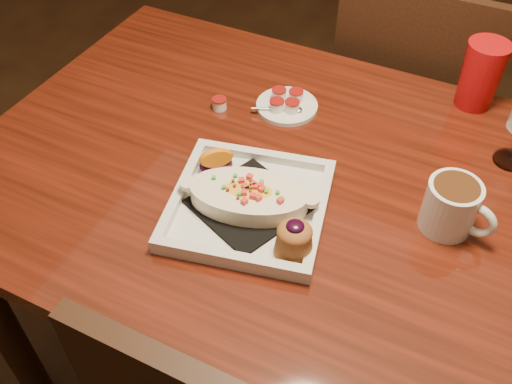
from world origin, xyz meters
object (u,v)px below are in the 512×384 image
at_px(table, 335,226).
at_px(red_tumbler, 481,75).
at_px(chair_far, 407,112).
at_px(plate, 252,204).
at_px(coffee_mug, 452,206).
at_px(saucer, 286,104).

distance_m(table, red_tumbler, 0.46).
bearing_deg(red_tumbler, chair_far, 125.13).
relative_size(plate, red_tumbler, 2.19).
bearing_deg(coffee_mug, saucer, 169.16).
height_order(chair_far, saucer, chair_far).
bearing_deg(chair_far, red_tumbler, 125.13).
bearing_deg(coffee_mug, table, -164.02).
xyz_separation_m(chair_far, plate, (-0.13, -0.75, 0.27)).
relative_size(table, saucer, 10.99).
height_order(plate, coffee_mug, coffee_mug).
bearing_deg(plate, saucer, 90.96).
height_order(table, chair_far, chair_far).
distance_m(chair_far, red_tumbler, 0.43).
xyz_separation_m(coffee_mug, saucer, (-0.40, 0.19, -0.04)).
bearing_deg(coffee_mug, plate, -144.22).
relative_size(table, plate, 4.52).
distance_m(saucer, red_tumbler, 0.42).
bearing_deg(red_tumbler, plate, -119.51).
relative_size(plate, coffee_mug, 2.53).
bearing_deg(coffee_mug, red_tumbler, 109.19).
height_order(plate, saucer, plate).
bearing_deg(table, chair_far, 90.00).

